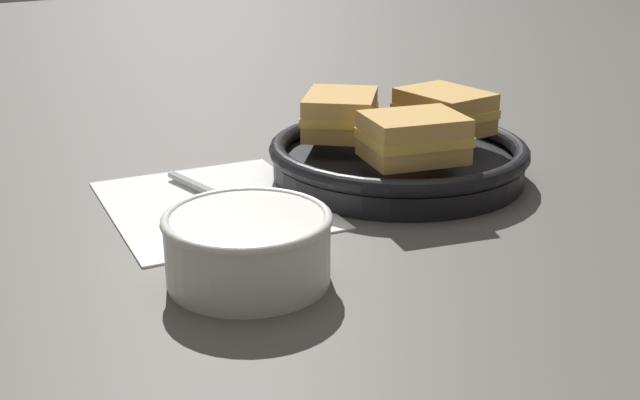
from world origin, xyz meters
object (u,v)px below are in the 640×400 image
Objects in this scene: soup_bowl at (248,243)px; sandwich_near_right at (413,137)px; skillet at (398,159)px; sandwich_near_left at (341,114)px; spoon at (230,201)px; sandwich_far_left at (444,111)px.

sandwich_near_right is (-0.06, 0.24, 0.03)m from soup_bowl.
sandwich_near_left is (-0.06, -0.03, 0.04)m from skillet.
spoon is 0.19m from sandwich_near_right.
soup_bowl is 0.30m from sandwich_near_left.
sandwich_far_left is at bearing 109.87° from soup_bowl.
skillet is at bearing 77.96° from spoon.
soup_bowl is at bearing -74.98° from sandwich_near_right.
spoon is 0.27m from sandwich_far_left.
soup_bowl is 0.48× the size of skillet.
soup_bowl is at bearing -29.92° from spoon.
spoon is at bearing -117.54° from sandwich_near_right.
spoon is 1.35× the size of sandwich_near_right.
sandwich_near_left reaches higher than spoon.
sandwich_near_left is at bearing 96.82° from spoon.
sandwich_far_left is at bearing 59.90° from sandwich_near_left.
soup_bowl is at bearing -65.60° from skillet.
skillet is 2.42× the size of sandwich_near_right.
spoon is at bearing -95.71° from sandwich_far_left.
soup_bowl is 1.15× the size of sandwich_near_right.
sandwich_near_left reaches higher than soup_bowl.
sandwich_near_right is at bearing -60.10° from sandwich_far_left.
sandwich_near_right is (0.09, 0.16, 0.06)m from spoon.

